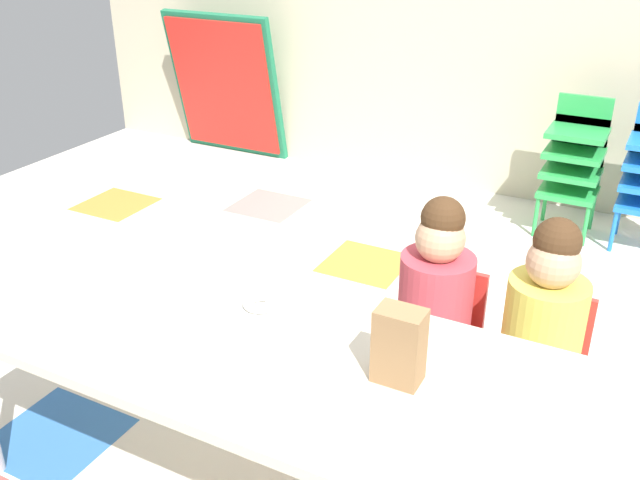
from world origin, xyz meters
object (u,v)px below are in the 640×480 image
Objects in this scene: seated_child_near_camera at (436,296)px; paper_plate_near_edge at (260,308)px; craft_table at (282,363)px; donut_powdered_on_plate at (260,302)px; kid_chair_green_stack at (575,158)px; seated_child_middle_seat at (544,322)px; paper_bag_brown at (399,346)px; folded_activity_table at (225,86)px.

seated_child_near_camera is 5.10× the size of paper_plate_near_edge.
donut_powdered_on_plate is (-0.18, 0.17, 0.07)m from craft_table.
kid_chair_green_stack is 4.44× the size of paper_plate_near_edge.
seated_child_middle_seat reaches higher than paper_plate_near_edge.
seated_child_near_camera is 0.64m from donut_powdered_on_plate.
craft_table is 9.62× the size of paper_bag_brown.
paper_bag_brown is 1.93× the size of donut_powdered_on_plate.
paper_plate_near_edge is (-0.81, -0.45, 0.07)m from seated_child_middle_seat.
paper_bag_brown reaches higher than kid_chair_green_stack.
kid_chair_green_stack is (0.14, 2.03, -0.10)m from seated_child_near_camera.
seated_child_near_camera and seated_child_middle_seat have the same top height.
craft_table is at bearing -135.87° from seated_child_middle_seat.
paper_bag_brown is 0.55m from donut_powdered_on_plate.
seated_child_middle_seat is at bearing 29.00° from paper_plate_near_edge.
kid_chair_green_stack reaches higher than paper_plate_near_edge.
seated_child_middle_seat reaches higher than craft_table.
craft_table is at bearing -43.34° from donut_powdered_on_plate.
paper_plate_near_edge is at bearing 165.48° from paper_bag_brown.
seated_child_middle_seat reaches higher than donut_powdered_on_plate.
seated_child_near_camera is at bearing 45.57° from donut_powdered_on_plate.
paper_plate_near_edge is 0.02m from donut_powdered_on_plate.
donut_powdered_on_plate is (-0.58, -2.48, 0.19)m from kid_chair_green_stack.
folded_activity_table reaches higher than paper_plate_near_edge.
paper_plate_near_edge is (-0.53, 0.14, -0.11)m from paper_bag_brown.
craft_table is 0.67m from seated_child_near_camera.
folded_activity_table is (-2.45, 2.26, -0.02)m from seated_child_near_camera.
kid_chair_green_stack is at bearing -5.08° from folded_activity_table.
paper_bag_brown is at bearing 4.83° from craft_table.
donut_powdered_on_plate reaches higher than paper_plate_near_edge.
seated_child_near_camera is 3.34m from folded_activity_table.
folded_activity_table is 3.38m from donut_powdered_on_plate.
seated_child_near_camera reaches higher than craft_table.
seated_child_near_camera reaches higher than donut_powdered_on_plate.
donut_powdered_on_plate is at bearing 165.48° from paper_bag_brown.
paper_plate_near_edge reaches higher than craft_table.
seated_child_middle_seat is at bearing 0.00° from seated_child_near_camera.
seated_child_middle_seat reaches higher than kid_chair_green_stack.
donut_powdered_on_plate is at bearing -151.00° from seated_child_middle_seat.
paper_bag_brown is at bearing -81.58° from seated_child_near_camera.
folded_activity_table is (-2.82, 2.26, -0.02)m from seated_child_middle_seat.
craft_table is 2.31× the size of seated_child_middle_seat.
folded_activity_table reaches higher than kid_chair_green_stack.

